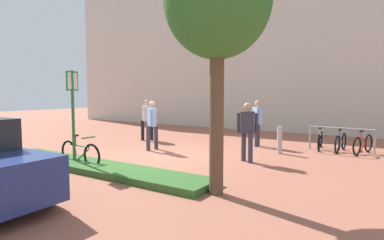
% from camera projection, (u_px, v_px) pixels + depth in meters
% --- Properties ---
extents(ground_plane, '(60.00, 60.00, 0.00)m').
position_uv_depth(ground_plane, '(165.00, 157.00, 10.10)').
color(ground_plane, '#9E5B47').
extents(building_facade, '(28.00, 1.20, 10.00)m').
position_uv_depth(building_facade, '(268.00, 36.00, 17.13)').
color(building_facade, beige).
rests_on(building_facade, ground).
extents(planter_strip, '(7.00, 1.10, 0.16)m').
position_uv_depth(planter_strip, '(93.00, 167.00, 8.43)').
color(planter_strip, '#336028').
rests_on(planter_strip, ground).
extents(tree_sidewalk, '(2.07, 2.07, 4.91)m').
position_uv_depth(tree_sidewalk, '(217.00, 2.00, 6.11)').
color(tree_sidewalk, brown).
rests_on(tree_sidewalk, ground).
extents(parking_sign_post, '(0.08, 0.36, 2.60)m').
position_uv_depth(parking_sign_post, '(73.00, 104.00, 8.71)').
color(parking_sign_post, '#2D7238').
rests_on(parking_sign_post, ground).
extents(bike_at_sign, '(1.68, 0.42, 0.86)m').
position_uv_depth(bike_at_sign, '(80.00, 153.00, 8.86)').
color(bike_at_sign, black).
rests_on(bike_at_sign, ground).
extents(bike_rack_cluster, '(2.11, 1.65, 0.83)m').
position_uv_depth(bike_rack_cluster, '(341.00, 141.00, 11.02)').
color(bike_rack_cluster, '#99999E').
rests_on(bike_rack_cluster, ground).
extents(bollard_steel, '(0.16, 0.16, 0.90)m').
position_uv_depth(bollard_steel, '(280.00, 140.00, 10.63)').
color(bollard_steel, '#ADADB2').
rests_on(bollard_steel, ground).
extents(person_casual_tan, '(0.51, 0.51, 1.72)m').
position_uv_depth(person_casual_tan, '(152.00, 122.00, 11.28)').
color(person_casual_tan, '#383342').
rests_on(person_casual_tan, ground).
extents(person_shirt_white, '(0.48, 0.44, 1.72)m').
position_uv_depth(person_shirt_white, '(257.00, 120.00, 12.05)').
color(person_shirt_white, '#383342').
rests_on(person_shirt_white, ground).
extents(person_suited_dark, '(0.56, 0.39, 1.72)m').
position_uv_depth(person_suited_dark, '(247.00, 128.00, 9.30)').
color(person_suited_dark, '#383342').
rests_on(person_suited_dark, ground).
extents(person_shirt_blue, '(0.44, 0.60, 1.72)m').
position_uv_depth(person_shirt_blue, '(147.00, 117.00, 13.60)').
color(person_shirt_blue, black).
rests_on(person_shirt_blue, ground).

